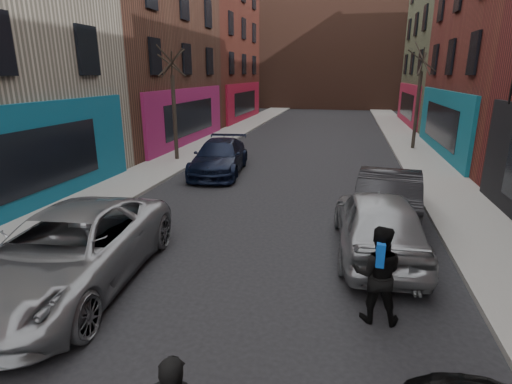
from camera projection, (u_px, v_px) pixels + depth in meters
The scene contains 10 objects.
sidewalk_left at pixel (237, 130), 31.96m from camera, with size 2.50×84.00×0.13m, color gray.
sidewalk_right at pixel (401, 135), 29.31m from camera, with size 2.50×84.00×0.13m, color gray.
building_far at pixel (334, 53), 52.97m from camera, with size 40.00×10.00×14.00m, color #47281E.
tree_left_far at pixel (173, 94), 19.78m from camera, with size 2.00×2.00×6.50m, color black, non-canonical shape.
tree_right_far at pixel (419, 89), 22.73m from camera, with size 2.00×2.00×6.80m, color black, non-canonical shape.
parked_left_far at pixel (69, 251), 8.32m from camera, with size 2.72×5.89×1.64m, color gray.
parked_left_end at pixel (219, 157), 18.02m from camera, with size 2.09×5.15×1.49m, color black.
parked_right_far at pixel (378, 222), 9.89m from camera, with size 1.97×4.91×1.67m, color gray.
parked_right_end at pixel (389, 193), 12.30m from camera, with size 1.75×5.01×1.65m, color black.
pedestrian at pixel (377, 274), 7.14m from camera, with size 0.91×0.71×1.84m.
Camera 1 is at (2.30, -0.94, 4.37)m, focal length 28.00 mm.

